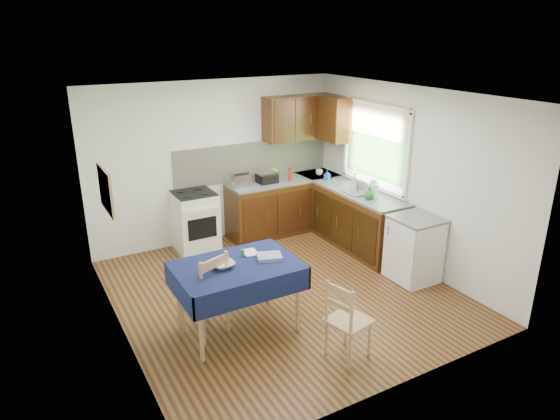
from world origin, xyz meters
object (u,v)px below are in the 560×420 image
toaster (242,180)px  kettle (373,189)px  dining_table (237,273)px  dish_rack (360,191)px  chair_near (346,318)px  sandwich_press (267,177)px  chair_far (207,292)px

toaster → kettle: size_ratio=1.03×
dining_table → dish_rack: bearing=26.7°
toaster → dish_rack: 1.81m
chair_near → dish_rack: dish_rack is taller
sandwich_press → toaster: bearing=178.1°
chair_far → chair_near: 1.52m
kettle → sandwich_press: bearing=125.0°
sandwich_press → dish_rack: (0.97, -1.13, -0.06)m
dining_table → chair_near: 1.27m
chair_near → kettle: (1.82, 1.86, 0.56)m
sandwich_press → kettle: (0.98, -1.40, 0.04)m
dining_table → kettle: bearing=21.3°
sandwich_press → dish_rack: 1.49m
chair_far → kettle: size_ratio=3.58×
chair_far → dish_rack: bearing=179.7°
dining_table → toaster: toaster is taller
toaster → dish_rack: bearing=-23.3°
chair_near → toaster: 3.33m
dish_rack → kettle: kettle is taller
dish_rack → kettle: (0.02, -0.27, 0.10)m
dining_table → toaster: (1.13, 2.26, 0.30)m
toaster → sandwich_press: (0.44, 0.00, -0.01)m
dining_table → sandwich_press: 2.77m
toaster → sandwich_press: 0.44m
sandwich_press → kettle: bearing=-57.1°
chair_far → chair_near: size_ratio=1.12×
chair_far → dish_rack: size_ratio=2.28×
toaster → kettle: bearing=-29.1°
sandwich_press → dish_rack: dish_rack is taller
sandwich_press → chair_near: bearing=-106.5°
dining_table → toaster: bearing=66.2°
chair_near → dish_rack: bearing=-54.0°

